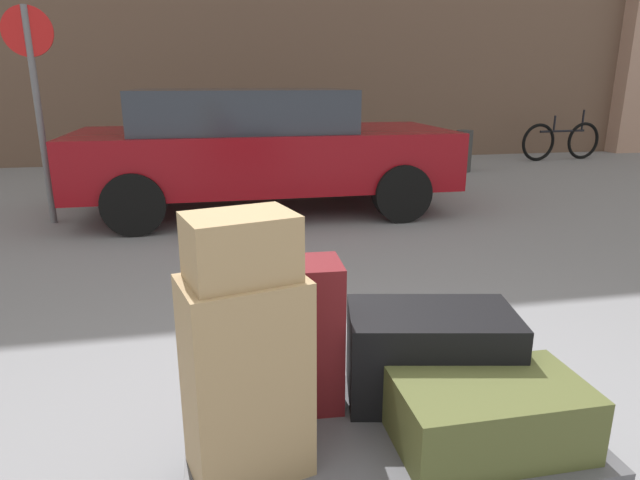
# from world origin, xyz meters

# --- Properties ---
(luggage_cart) EXTENTS (1.39, 0.76, 0.34)m
(luggage_cart) POSITION_xyz_m (0.00, 0.00, 0.27)
(luggage_cart) COLOR #4C4C51
(luggage_cart) RESTS_ON ground_plane
(suitcase_tan_front_left) EXTENTS (0.40, 0.33, 0.64)m
(suitcase_tan_front_left) POSITION_xyz_m (-0.49, -0.11, 0.66)
(suitcase_tan_front_left) COLOR #9E7F56
(suitcase_tan_front_left) RESTS_ON luggage_cart
(duffel_bag_black_rear_left) EXTENTS (0.68, 0.47, 0.35)m
(duffel_bag_black_rear_left) POSITION_xyz_m (0.23, 0.17, 0.52)
(duffel_bag_black_rear_left) COLOR black
(duffel_bag_black_rear_left) RESTS_ON luggage_cart
(suitcase_olive_front_right) EXTENTS (0.63, 0.37, 0.23)m
(suitcase_olive_front_right) POSITION_xyz_m (0.31, -0.15, 0.45)
(suitcase_olive_front_right) COLOR #4C5128
(suitcase_olive_front_right) RESTS_ON luggage_cart
(suitcase_maroon_rear_right) EXTENTS (0.36, 0.24, 0.57)m
(suitcase_maroon_rear_right) POSITION_xyz_m (-0.30, 0.22, 0.62)
(suitcase_maroon_rear_right) COLOR maroon
(suitcase_maroon_rear_right) RESTS_ON luggage_cart
(duffel_bag_tan_topmost_pile) EXTENTS (0.35, 0.29, 0.19)m
(duffel_bag_tan_topmost_pile) POSITION_xyz_m (-0.49, -0.11, 1.07)
(duffel_bag_tan_topmost_pile) COLOR #9E7F56
(duffel_bag_tan_topmost_pile) RESTS_ON suitcase_tan_front_left
(parked_car) EXTENTS (4.30, 1.92, 1.42)m
(parked_car) POSITION_xyz_m (0.01, 4.92, 0.76)
(parked_car) COLOR maroon
(parked_car) RESTS_ON ground_plane
(bicycle_leaning) EXTENTS (1.76, 0.20, 0.96)m
(bicycle_leaning) POSITION_xyz_m (6.20, 8.11, 0.37)
(bicycle_leaning) COLOR black
(bicycle_leaning) RESTS_ON ground_plane
(bollard_kerb_near) EXTENTS (0.27, 0.27, 0.70)m
(bollard_kerb_near) POSITION_xyz_m (2.14, 7.16, 0.35)
(bollard_kerb_near) COLOR #383838
(bollard_kerb_near) RESTS_ON ground_plane
(bollard_kerb_mid) EXTENTS (0.27, 0.27, 0.70)m
(bollard_kerb_mid) POSITION_xyz_m (3.70, 7.16, 0.35)
(bollard_kerb_mid) COLOR #383838
(bollard_kerb_mid) RESTS_ON ground_plane
(no_parking_sign) EXTENTS (0.50, 0.07, 2.24)m
(no_parking_sign) POSITION_xyz_m (-2.30, 4.76, 1.40)
(no_parking_sign) COLOR slate
(no_parking_sign) RESTS_ON ground_plane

